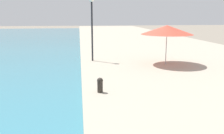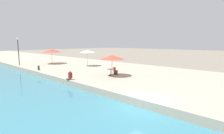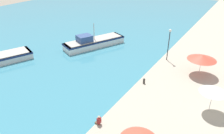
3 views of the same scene
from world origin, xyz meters
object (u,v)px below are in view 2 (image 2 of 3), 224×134
cafe_umbrella_pink (112,57)px  person_at_quay (70,76)px  cafe_chair_left (116,72)px  cafe_table (111,71)px  mooring_bollard (39,68)px  cafe_umbrella_white (87,51)px  lamppost (18,47)px  cafe_umbrella_striped (52,51)px

cafe_umbrella_pink → person_at_quay: bearing=160.6°
cafe_chair_left → person_at_quay: 5.50m
cafe_table → mooring_bollard: cafe_table is taller
person_at_quay → cafe_umbrella_white: bearing=41.9°
person_at_quay → mooring_bollard: (0.51, 8.52, -0.07)m
person_at_quay → lamppost: lamppost is taller
person_at_quay → lamppost: (0.59, 16.19, 2.68)m
cafe_umbrella_striped → cafe_chair_left: size_ratio=3.82×
cafe_umbrella_white → mooring_bollard: (-7.45, 1.37, -2.03)m
cafe_umbrella_striped → lamppost: 5.31m
cafe_umbrella_pink → cafe_umbrella_striped: cafe_umbrella_striped is taller
lamppost → mooring_bollard: bearing=-90.6°
cafe_table → lamppost: lamppost is taller
cafe_umbrella_striped → person_at_quay: cafe_umbrella_striped is taller
cafe_umbrella_striped → cafe_umbrella_white: bearing=-70.7°
cafe_umbrella_pink → cafe_table: cafe_umbrella_pink is taller
cafe_chair_left → lamppost: (-4.71, 17.67, 2.77)m
cafe_chair_left → lamppost: 18.49m
cafe_umbrella_striped → person_at_quay: 15.38m
cafe_umbrella_striped → cafe_table: (-0.90, -15.66, -1.80)m
mooring_bollard → lamppost: (0.08, 7.67, 2.74)m
cafe_umbrella_striped → cafe_chair_left: cafe_umbrella_striped is taller
cafe_umbrella_striped → cafe_table: cafe_umbrella_striped is taller
cafe_umbrella_striped → person_at_quay: (-5.48, -14.24, -1.92)m
cafe_umbrella_striped → mooring_bollard: bearing=-131.0°
cafe_umbrella_white → cafe_umbrella_striped: cafe_umbrella_striped is taller
cafe_umbrella_pink → cafe_table: size_ratio=3.51×
person_at_quay → mooring_bollard: size_ratio=1.45×
cafe_umbrella_white → cafe_umbrella_striped: bearing=109.3°
cafe_umbrella_pink → cafe_umbrella_white: cafe_umbrella_white is taller
cafe_table → cafe_chair_left: size_ratio=0.88×
cafe_table → person_at_quay: person_at_quay is taller
cafe_umbrella_pink → cafe_umbrella_striped: (0.91, 15.85, 0.19)m
cafe_chair_left → cafe_umbrella_pink: bearing=-75.0°
cafe_umbrella_striped → mooring_bollard: (-4.97, -5.72, -1.98)m
cafe_umbrella_pink → person_at_quay: (-4.56, 1.61, -1.72)m
cafe_umbrella_pink → cafe_umbrella_white: 9.40m
person_at_quay → lamppost: size_ratio=0.21×
cafe_table → cafe_umbrella_pink: bearing=-94.9°
lamppost → cafe_umbrella_pink: bearing=-77.4°
cafe_umbrella_white → cafe_table: 9.39m
cafe_chair_left → person_at_quay: size_ratio=0.96×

